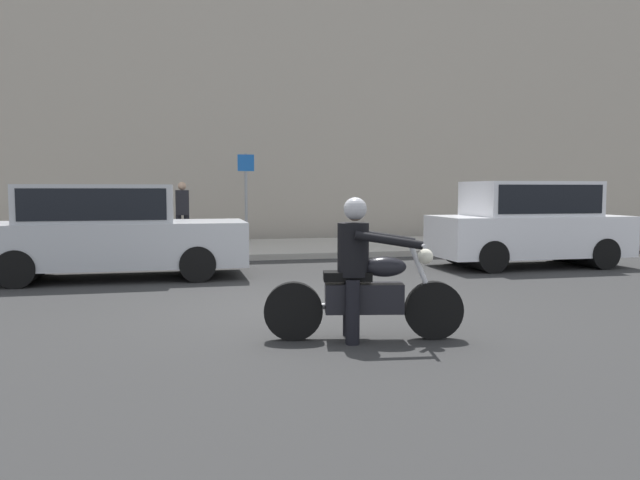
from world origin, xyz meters
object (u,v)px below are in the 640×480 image
at_px(parked_sedan_silver, 108,231).
at_px(street_sign_post, 246,190).
at_px(parked_hatchback_white, 529,222).
at_px(pedestrian_bystander, 182,209).
at_px(motorcycle_with_rider_black_leather, 363,282).

distance_m(parked_sedan_silver, street_sign_post, 5.72).
distance_m(parked_sedan_silver, parked_hatchback_white, 8.47).
bearing_deg(pedestrian_bystander, motorcycle_with_rider_black_leather, -79.46).
relative_size(parked_sedan_silver, pedestrian_bystander, 2.82).
height_order(motorcycle_with_rider_black_leather, street_sign_post, street_sign_post).
bearing_deg(parked_sedan_silver, street_sign_post, 57.61).
relative_size(parked_hatchback_white, street_sign_post, 1.65).
height_order(motorcycle_with_rider_black_leather, pedestrian_bystander, pedestrian_bystander).
height_order(parked_hatchback_white, street_sign_post, street_sign_post).
xyz_separation_m(motorcycle_with_rider_black_leather, parked_hatchback_white, (5.28, 5.34, 0.30)).
relative_size(motorcycle_with_rider_black_leather, parked_sedan_silver, 0.45).
xyz_separation_m(parked_hatchback_white, pedestrian_bystander, (-7.11, 4.48, 0.19)).
relative_size(motorcycle_with_rider_black_leather, street_sign_post, 0.88).
height_order(motorcycle_with_rider_black_leather, parked_sedan_silver, parked_sedan_silver).
bearing_deg(pedestrian_bystander, parked_sedan_silver, -107.31).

